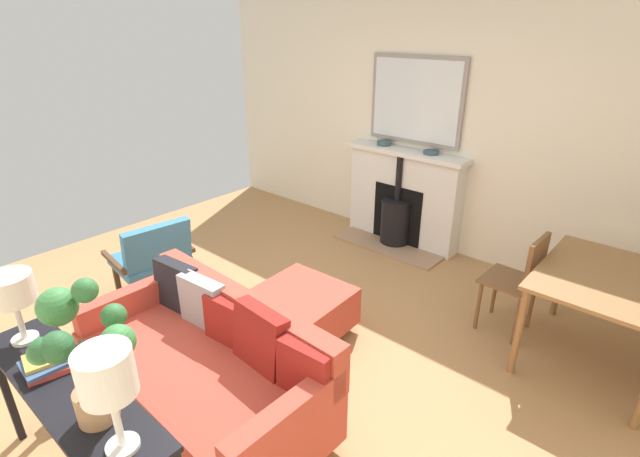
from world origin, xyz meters
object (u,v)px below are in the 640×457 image
object	(u,v)px
table_lamp_near_end	(11,291)
potted_plant	(85,348)
book_stack	(50,362)
dining_table	(607,288)
armchair_accent	(153,255)
fireplace	(402,202)
mantel_bowl_far	(431,152)
sofa	(208,366)
table_lamp_far_end	(107,377)
dining_chair_near_fireplace	(521,277)
console_table	(72,402)
ottoman	(303,307)
mantel_bowl_near	(384,143)

from	to	relation	value
table_lamp_near_end	potted_plant	bearing A→B (deg)	91.44
book_stack	dining_table	xyz separation A→B (m)	(-2.99, 1.98, -0.12)
armchair_accent	potted_plant	distance (m)	2.37
fireplace	mantel_bowl_far	world-z (taller)	mantel_bowl_far
mantel_bowl_far	sofa	distance (m)	3.23
armchair_accent	table_lamp_far_end	size ratio (longest dim) A/B	1.60
book_stack	dining_chair_near_fireplace	world-z (taller)	dining_chair_near_fireplace
console_table	ottoman	bearing A→B (deg)	-176.42
mantel_bowl_far	dining_table	world-z (taller)	mantel_bowl_far
console_table	table_lamp_far_end	size ratio (longest dim) A/B	2.94
fireplace	sofa	world-z (taller)	fireplace
mantel_bowl_far	console_table	xyz separation A→B (m)	(3.93, 0.20, -0.48)
fireplace	sofa	xyz separation A→B (m)	(3.10, 0.49, -0.13)
ottoman	dining_chair_near_fireplace	size ratio (longest dim) A/B	0.82
table_lamp_far_end	potted_plant	distance (m)	0.24
sofa	console_table	bearing A→B (deg)	-0.10
ottoman	table_lamp_near_end	bearing A→B (deg)	-13.56
mantel_bowl_far	table_lamp_far_end	distance (m)	4.00
console_table	dining_chair_near_fireplace	bearing A→B (deg)	158.22
sofa	book_stack	distance (m)	0.92
armchair_accent	table_lamp_near_end	size ratio (longest dim) A/B	1.91
armchair_accent	mantel_bowl_far	bearing A→B (deg)	152.85
mantel_bowl_far	sofa	size ratio (longest dim) A/B	0.09
ottoman	book_stack	world-z (taller)	book_stack
table_lamp_far_end	dining_chair_near_fireplace	bearing A→B (deg)	167.91
fireplace	armchair_accent	world-z (taller)	fireplace
dining_table	table_lamp_far_end	bearing A→B (deg)	-22.28
fireplace	table_lamp_near_end	size ratio (longest dim) A/B	3.43
table_lamp_near_end	book_stack	size ratio (longest dim) A/B	1.54
fireplace	potted_plant	xyz separation A→B (m)	(3.87, 0.81, 0.64)
fireplace	mantel_bowl_near	world-z (taller)	mantel_bowl_near
mantel_bowl_far	book_stack	size ratio (longest dim) A/B	0.62
potted_plant	book_stack	world-z (taller)	potted_plant
mantel_bowl_near	table_lamp_near_end	xyz separation A→B (m)	(3.93, 0.25, -0.06)
mantel_bowl_far	dining_chair_near_fireplace	size ratio (longest dim) A/B	0.19
mantel_bowl_near	ottoman	bearing A→B (deg)	18.07
table_lamp_near_end	sofa	bearing A→B (deg)	145.18
mantel_bowl_near	armchair_accent	distance (m)	2.79
potted_plant	dining_table	distance (m)	3.34
table_lamp_near_end	table_lamp_far_end	xyz separation A→B (m)	(0.00, 1.11, 0.06)
potted_plant	dining_chair_near_fireplace	xyz separation A→B (m)	(-2.96, 0.87, -0.60)
table_lamp_far_end	book_stack	xyz separation A→B (m)	(-0.00, -0.76, -0.34)
armchair_accent	fireplace	bearing A→B (deg)	157.89
mantel_bowl_far	dining_chair_near_fireplace	xyz separation A→B (m)	(0.95, 1.39, -0.59)
mantel_bowl_near	mantel_bowl_far	distance (m)	0.60
mantel_bowl_far	console_table	size ratio (longest dim) A/B	0.11
ottoman	console_table	world-z (taller)	console_table
mantel_bowl_far	book_stack	bearing A→B (deg)	-0.09
table_lamp_near_end	dining_chair_near_fireplace	xyz separation A→B (m)	(-2.98, 1.75, -0.54)
armchair_accent	table_lamp_far_end	world-z (taller)	table_lamp_far_end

